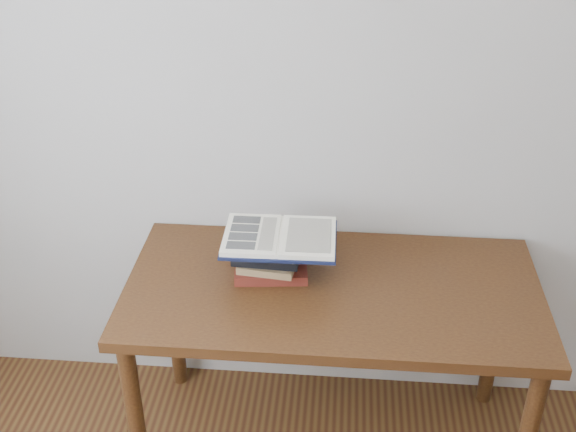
{
  "coord_description": "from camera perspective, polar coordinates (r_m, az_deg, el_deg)",
  "views": [
    {
      "loc": [
        0.05,
        -0.62,
        2.23
      ],
      "look_at": [
        -0.12,
        1.41,
        1.02
      ],
      "focal_mm": 45.0,
      "sensor_mm": 36.0,
      "label": 1
    }
  ],
  "objects": [
    {
      "name": "open_book",
      "position": [
        2.43,
        -0.65,
        -1.7
      ],
      "size": [
        0.39,
        0.27,
        0.03
      ],
      "rotation": [
        0.0,
        0.0,
        0.01
      ],
      "color": "black",
      "rests_on": "book_stack"
    },
    {
      "name": "room_shell",
      "position": [
        0.89,
        -5.17,
        -12.63
      ],
      "size": [
        3.54,
        3.54,
        2.62
      ],
      "color": "#B5B2AC",
      "rests_on": "ground"
    },
    {
      "name": "book_stack",
      "position": [
        2.51,
        -1.5,
        -3.12
      ],
      "size": [
        0.27,
        0.19,
        0.15
      ],
      "color": "maroon",
      "rests_on": "desk"
    },
    {
      "name": "desk",
      "position": [
        2.54,
        3.51,
        -7.31
      ],
      "size": [
        1.43,
        0.71,
        0.76
      ],
      "color": "#492C12",
      "rests_on": "ground"
    }
  ]
}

